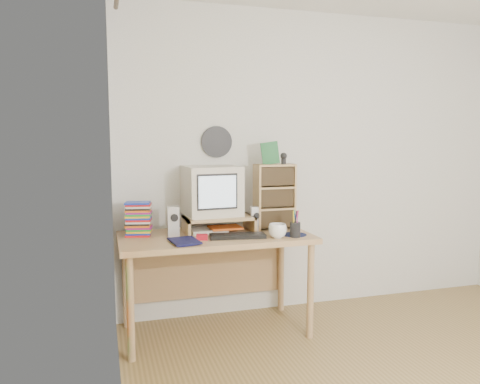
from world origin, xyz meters
TOP-DOWN VIEW (x-y plane):
  - back_wall at (0.00, 1.75)m, footprint 3.50×0.00m
  - left_wall at (-1.75, 0.00)m, footprint 0.00×3.50m
  - curtain at (-1.71, 0.48)m, footprint 0.00×2.20m
  - wall_disc at (-0.93, 1.73)m, footprint 0.25×0.02m
  - desk at (-1.03, 1.44)m, footprint 1.40×0.70m
  - monitor_riser at (-0.98, 1.48)m, footprint 0.52×0.30m
  - crt_monitor at (-1.01, 1.53)m, footprint 0.43×0.43m
  - speaker_left at (-1.33, 1.42)m, footprint 0.09×0.09m
  - speaker_right at (-0.70, 1.44)m, footprint 0.08×0.08m
  - keyboard at (-0.90, 1.24)m, footprint 0.41×0.19m
  - dvd_stack at (-1.57, 1.51)m, footprint 0.20×0.16m
  - cd_rack at (-0.53, 1.48)m, footprint 0.31×0.17m
  - mug at (-0.63, 1.15)m, footprint 0.16×0.16m
  - diary at (-1.38, 1.18)m, footprint 0.24×0.19m
  - mousepad at (-0.47, 1.21)m, footprint 0.22×0.22m
  - pen_cup at (-0.49, 1.14)m, footprint 0.09×0.09m
  - papers at (-1.01, 1.48)m, footprint 0.28×0.21m
  - red_box at (-1.16, 1.24)m, footprint 0.09×0.07m
  - game_box at (-0.56, 1.50)m, footprint 0.14×0.06m
  - webcam at (-0.46, 1.46)m, footprint 0.06×0.06m

SIDE VIEW (x-z plane):
  - desk at x=-1.03m, z-range 0.24..0.99m
  - mousepad at x=-0.47m, z-range 0.75..0.75m
  - keyboard at x=-0.90m, z-range 0.75..0.78m
  - papers at x=-1.01m, z-range 0.75..0.79m
  - red_box at x=-1.16m, z-range 0.75..0.79m
  - diary at x=-1.38m, z-range 0.75..0.79m
  - mug at x=-0.63m, z-range 0.75..0.85m
  - pen_cup at x=-0.49m, z-range 0.75..0.90m
  - monitor_riser at x=-0.98m, z-range 0.78..0.90m
  - speaker_right at x=-0.70m, z-range 0.75..0.94m
  - speaker_left at x=-1.33m, z-range 0.75..0.97m
  - dvd_stack at x=-1.57m, z-range 0.75..1.00m
  - cd_rack at x=-0.53m, z-range 0.75..1.26m
  - crt_monitor at x=-1.01m, z-range 0.87..1.25m
  - curtain at x=-1.71m, z-range 0.05..2.25m
  - back_wall at x=0.00m, z-range -0.50..3.00m
  - left_wall at x=-1.75m, z-range -0.50..3.00m
  - webcam at x=-0.46m, z-range 1.26..1.35m
  - game_box at x=-0.56m, z-range 1.26..1.43m
  - wall_disc at x=-0.93m, z-range 1.30..1.55m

